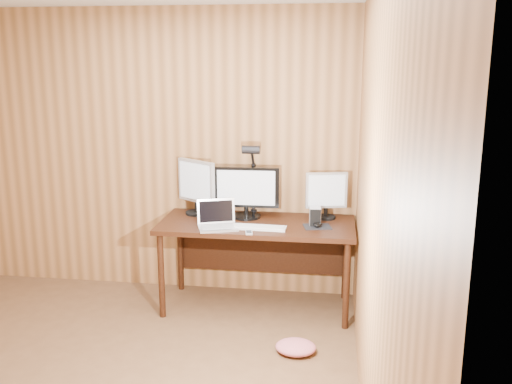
% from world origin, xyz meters
% --- Properties ---
extents(room_shell, '(4.00, 4.00, 4.00)m').
position_xyz_m(room_shell, '(0.00, 0.00, 1.25)').
color(room_shell, brown).
rests_on(room_shell, ground).
extents(desk, '(1.60, 0.70, 0.75)m').
position_xyz_m(desk, '(0.93, 1.70, 0.63)').
color(desk, black).
rests_on(desk, floor).
extents(monitor_center, '(0.55, 0.24, 0.43)m').
position_xyz_m(monitor_center, '(0.82, 1.77, 0.97)').
color(monitor_center, black).
rests_on(monitor_center, desk).
extents(monitor_left, '(0.37, 0.27, 0.47)m').
position_xyz_m(monitor_left, '(0.38, 1.82, 1.01)').
color(monitor_left, black).
rests_on(monitor_left, desk).
extents(monitor_right, '(0.35, 0.16, 0.40)m').
position_xyz_m(monitor_right, '(1.49, 1.83, 0.96)').
color(monitor_right, black).
rests_on(monitor_right, desk).
extents(laptop, '(0.36, 0.32, 0.22)m').
position_xyz_m(laptop, '(0.63, 1.46, 0.80)').
color(laptop, silver).
rests_on(laptop, desk).
extents(keyboard, '(0.43, 0.15, 0.02)m').
position_xyz_m(keyboard, '(0.97, 1.46, 0.76)').
color(keyboard, white).
rests_on(keyboard, desk).
extents(mousepad, '(0.25, 0.22, 0.00)m').
position_xyz_m(mousepad, '(1.43, 1.57, 0.75)').
color(mousepad, black).
rests_on(mousepad, desk).
extents(mouse, '(0.11, 0.13, 0.04)m').
position_xyz_m(mouse, '(1.43, 1.57, 0.77)').
color(mouse, black).
rests_on(mouse, mousepad).
extents(hard_drive, '(0.10, 0.14, 0.15)m').
position_xyz_m(hard_drive, '(1.41, 1.63, 0.82)').
color(hard_drive, silver).
rests_on(hard_drive, desk).
extents(phone, '(0.07, 0.11, 0.01)m').
position_xyz_m(phone, '(0.91, 1.33, 0.76)').
color(phone, silver).
rests_on(phone, desk).
extents(speaker, '(0.05, 0.05, 0.12)m').
position_xyz_m(speaker, '(1.42, 1.75, 0.81)').
color(speaker, black).
rests_on(speaker, desk).
extents(desk_lamp, '(0.15, 0.21, 0.65)m').
position_xyz_m(desk_lamp, '(0.86, 1.86, 1.15)').
color(desk_lamp, black).
rests_on(desk_lamp, desk).
extents(fabric_pile, '(0.34, 0.30, 0.09)m').
position_xyz_m(fabric_pile, '(1.31, 0.89, 0.05)').
color(fabric_pile, '#CC636D').
rests_on(fabric_pile, floor).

